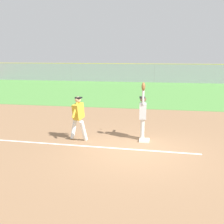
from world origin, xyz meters
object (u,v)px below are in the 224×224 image
(parked_car_silver, at_px, (107,73))
(parked_car_blue, at_px, (181,74))
(parked_car_white, at_px, (68,73))
(parked_car_tan, at_px, (219,75))
(first_base, at_px, (144,140))
(fielder, at_px, (143,112))
(runner, at_px, (78,115))
(parked_car_green, at_px, (140,74))
(baseball, at_px, (144,84))

(parked_car_silver, bearing_deg, parked_car_blue, -5.11)
(parked_car_white, distance_m, parked_car_tan, 20.22)
(first_base, bearing_deg, fielder, 114.82)
(runner, bearing_deg, parked_car_silver, 115.29)
(first_base, relative_size, fielder, 0.17)
(fielder, bearing_deg, parked_car_silver, -79.48)
(fielder, distance_m, parked_car_blue, 26.99)
(parked_car_white, bearing_deg, parked_car_blue, 1.41)
(parked_car_silver, height_order, parked_car_blue, same)
(parked_car_green, relative_size, parked_car_blue, 1.00)
(baseball, relative_size, parked_car_blue, 0.02)
(first_base, distance_m, fielder, 1.10)
(runner, xyz_separation_m, parked_car_blue, (5.67, 27.27, -0.32))
(fielder, height_order, parked_car_tan, fielder)
(runner, bearing_deg, fielder, 27.52)
(runner, xyz_separation_m, parked_car_white, (-9.81, 27.04, -0.32))
(parked_car_blue, xyz_separation_m, parked_car_tan, (4.73, -0.15, 0.00))
(runner, height_order, baseball, baseball)
(parked_car_white, bearing_deg, runner, -69.52)
(parked_car_green, distance_m, parked_car_blue, 5.32)
(parked_car_silver, bearing_deg, runner, -86.28)
(runner, height_order, parked_car_silver, runner)
(runner, xyz_separation_m, parked_car_silver, (-4.31, 27.25, -0.32))
(fielder, xyz_separation_m, parked_car_tan, (7.96, 26.64, -0.45))
(parked_car_white, bearing_deg, parked_car_silver, 2.73)
(runner, relative_size, parked_car_tan, 0.39)
(baseball, xyz_separation_m, parked_car_green, (-2.08, 26.29, -1.51))
(parked_car_silver, bearing_deg, parked_car_green, -7.85)
(fielder, relative_size, parked_car_green, 0.50)
(fielder, xyz_separation_m, runner, (-2.44, -0.48, -0.12))
(parked_car_green, bearing_deg, parked_car_white, -174.52)
(baseball, bearing_deg, runner, -162.87)
(parked_car_green, bearing_deg, baseball, -80.01)
(runner, bearing_deg, parked_car_green, 105.54)
(fielder, bearing_deg, parked_car_blue, -100.51)
(fielder, distance_m, parked_car_silver, 27.61)
(baseball, height_order, parked_car_green, baseball)
(parked_car_green, bearing_deg, fielder, -80.05)
(parked_car_white, distance_m, parked_car_silver, 5.51)
(parked_car_tan, bearing_deg, parked_car_silver, -179.20)
(fielder, height_order, parked_car_green, fielder)
(parked_car_white, bearing_deg, baseball, -64.47)
(baseball, xyz_separation_m, parked_car_white, (-12.25, 26.28, -1.51))
(first_base, bearing_deg, parked_car_white, 114.78)
(parked_car_white, bearing_deg, parked_car_green, 0.54)
(parked_car_tan, bearing_deg, parked_car_white, -178.47)
(parked_car_silver, xyz_separation_m, parked_car_tan, (14.71, -0.12, 0.00))
(first_base, bearing_deg, parked_car_tan, 73.67)
(baseball, bearing_deg, parked_car_white, 114.99)
(fielder, xyz_separation_m, parked_car_silver, (-6.75, 26.76, -0.45))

